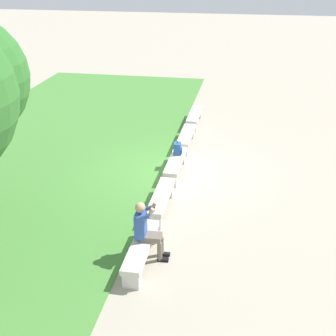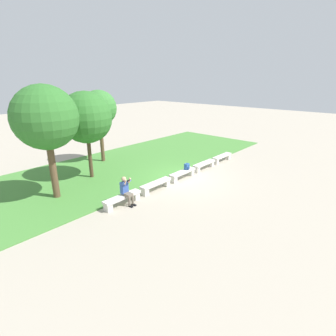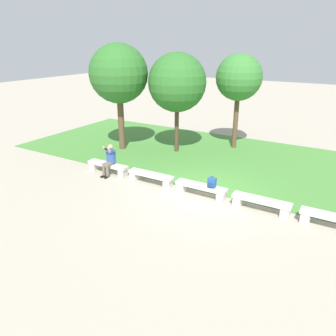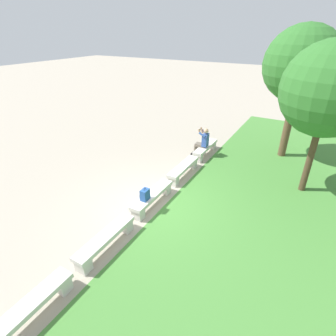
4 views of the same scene
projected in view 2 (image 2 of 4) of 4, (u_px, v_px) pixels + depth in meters
ground_plane at (182, 179)px, 15.28m from camera, size 80.00×80.00×0.00m
grass_strip at (133, 163)px, 18.01m from camera, size 22.86×8.00×0.03m
bench_main at (122, 199)px, 12.03m from camera, size 1.97×0.40×0.45m
bench_near at (156, 185)px, 13.60m from camera, size 1.97×0.40×0.45m
bench_mid at (182, 174)px, 15.18m from camera, size 1.97×0.40×0.45m
bench_far at (204, 165)px, 16.76m from camera, size 1.97×0.40×0.45m
bench_end at (222, 157)px, 18.33m from camera, size 1.97×0.40×0.45m
person_photographer at (126, 189)px, 11.97m from camera, size 0.48×0.73×1.32m
backpack at (187, 167)px, 15.37m from camera, size 0.28×0.24×0.43m
tree_behind_wall at (99, 108)px, 17.30m from camera, size 2.32×2.32×4.85m
tree_left_background at (86, 118)px, 14.35m from camera, size 2.84×2.84×4.93m
tree_right_background at (45, 118)px, 11.64m from camera, size 2.90×2.90×5.34m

